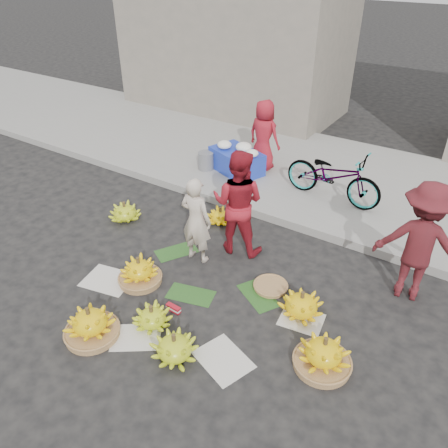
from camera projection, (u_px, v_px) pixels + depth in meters
The scene contains 23 objects.
ground at pixel (205, 289), 6.19m from camera, with size 80.00×80.00×0.00m, color black.
curb at pixel (276, 217), 7.70m from camera, with size 40.00×0.25×0.15m, color gray.
sidewalk at pixel (322, 174), 9.19m from camera, with size 40.00×4.00×0.12m, color gray.
building_left at pixel (235, 36), 12.03m from camera, with size 6.00×3.00×4.00m, color gray.
newspaper_scatter at pixel (169, 324), 5.62m from camera, with size 3.20×1.80×0.00m, color silver, non-canonical shape.
banana_leaves at pixel (207, 279), 6.37m from camera, with size 2.00×1.00×0.00m, color #1F4B19, non-canonical shape.
banana_bunch_0 at pixel (139, 272), 6.24m from camera, with size 0.62×0.62×0.43m.
banana_bunch_1 at pixel (152, 317), 5.54m from camera, with size 0.54×0.54×0.32m.
banana_bunch_2 at pixel (90, 324), 5.36m from camera, with size 0.78×0.78×0.46m.
banana_bunch_3 at pixel (174, 347), 5.10m from camera, with size 0.62×0.62×0.36m.
banana_bunch_4 at pixel (323, 354), 4.96m from camera, with size 0.66×0.66×0.45m.
banana_bunch_5 at pixel (301, 304), 5.70m from camera, with size 0.68×0.68×0.37m.
banana_bunch_6 at pixel (125, 212), 7.69m from camera, with size 0.57×0.57×0.35m.
banana_bunch_7 at pixel (220, 216), 7.61m from camera, with size 0.51×0.51×0.31m.
basket_spare at pixel (271, 286), 6.20m from camera, with size 0.47×0.47×0.05m, color olive.
incense_stack at pixel (173, 308), 5.79m from camera, with size 0.21×0.07×0.09m, color #AD1221.
vendor_cream at pixel (196, 220), 6.45m from camera, with size 0.50×0.33×1.37m, color beige.
vendor_red at pixel (238, 203), 6.58m from camera, with size 0.82×0.64×1.69m, color #B31B26.
man_striped at pixel (420, 243), 5.66m from camera, with size 1.11×0.64×1.72m, color maroon.
flower_table at pixel (237, 160), 9.02m from camera, with size 1.26×1.03×0.63m.
grey_bucket at pixel (206, 161), 9.15m from camera, with size 0.33×0.33×0.37m, color slate.
flower_vendor at pixel (264, 135), 8.92m from camera, with size 0.71×0.46×1.45m, color #B31B26.
bicycle at pixel (333, 176), 7.90m from camera, with size 1.83×0.64×0.96m, color gray.
Camera 1 is at (2.79, -3.80, 4.12)m, focal length 35.00 mm.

